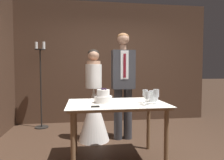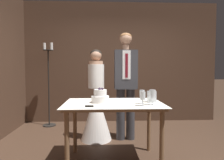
{
  "view_description": "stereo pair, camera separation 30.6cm",
  "coord_description": "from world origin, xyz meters",
  "px_view_note": "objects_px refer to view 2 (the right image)",
  "views": [
    {
      "loc": [
        -0.69,
        -2.64,
        1.26
      ],
      "look_at": [
        -0.25,
        0.39,
        1.08
      ],
      "focal_mm": 32.0,
      "sensor_mm": 36.0,
      "label": 1
    },
    {
      "loc": [
        -0.39,
        -2.66,
        1.26
      ],
      "look_at": [
        -0.25,
        0.39,
        1.08
      ],
      "focal_mm": 32.0,
      "sensor_mm": 36.0,
      "label": 2
    }
  ],
  "objects_px": {
    "tiered_cake": "(100,97)",
    "wine_glass_middle": "(143,97)",
    "candle_stand": "(49,86)",
    "hurricane_candle": "(152,97)",
    "bride": "(96,107)",
    "groom": "(126,81)",
    "wine_glass_far": "(152,94)",
    "cake_knife": "(97,106)",
    "wine_glass_near": "(142,94)",
    "cake_table": "(113,110)"
  },
  "relations": [
    {
      "from": "wine_glass_near",
      "to": "candle_stand",
      "type": "xyz_separation_m",
      "value": [
        -1.69,
        1.84,
        -0.05
      ]
    },
    {
      "from": "bride",
      "to": "candle_stand",
      "type": "distance_m",
      "value": 1.43
    },
    {
      "from": "cake_knife",
      "to": "groom",
      "type": "bearing_deg",
      "value": 70.39
    },
    {
      "from": "cake_table",
      "to": "wine_glass_middle",
      "type": "xyz_separation_m",
      "value": [
        0.35,
        -0.24,
        0.21
      ]
    },
    {
      "from": "tiered_cake",
      "to": "wine_glass_near",
      "type": "xyz_separation_m",
      "value": [
        0.54,
        -0.12,
        0.05
      ]
    },
    {
      "from": "wine_glass_far",
      "to": "candle_stand",
      "type": "distance_m",
      "value": 2.65
    },
    {
      "from": "wine_glass_far",
      "to": "hurricane_candle",
      "type": "bearing_deg",
      "value": 78.61
    },
    {
      "from": "wine_glass_middle",
      "to": "tiered_cake",
      "type": "bearing_deg",
      "value": 152.95
    },
    {
      "from": "cake_knife",
      "to": "candle_stand",
      "type": "distance_m",
      "value": 2.33
    },
    {
      "from": "cake_table",
      "to": "groom",
      "type": "distance_m",
      "value": 0.95
    },
    {
      "from": "bride",
      "to": "groom",
      "type": "relative_size",
      "value": 0.85
    },
    {
      "from": "bride",
      "to": "candle_stand",
      "type": "height_order",
      "value": "candle_stand"
    },
    {
      "from": "cake_table",
      "to": "bride",
      "type": "relative_size",
      "value": 0.82
    },
    {
      "from": "cake_knife",
      "to": "wine_glass_far",
      "type": "height_order",
      "value": "wine_glass_far"
    },
    {
      "from": "bride",
      "to": "tiered_cake",
      "type": "bearing_deg",
      "value": -84.2
    },
    {
      "from": "wine_glass_far",
      "to": "cake_table",
      "type": "bearing_deg",
      "value": 159.43
    },
    {
      "from": "cake_table",
      "to": "bride",
      "type": "bearing_deg",
      "value": 107.06
    },
    {
      "from": "wine_glass_near",
      "to": "bride",
      "type": "relative_size",
      "value": 0.11
    },
    {
      "from": "cake_knife",
      "to": "groom",
      "type": "height_order",
      "value": "groom"
    },
    {
      "from": "cake_table",
      "to": "wine_glass_far",
      "type": "bearing_deg",
      "value": -20.57
    },
    {
      "from": "hurricane_candle",
      "to": "candle_stand",
      "type": "xyz_separation_m",
      "value": [
        -1.84,
        1.74,
        -0.0
      ]
    },
    {
      "from": "wine_glass_near",
      "to": "candle_stand",
      "type": "distance_m",
      "value": 2.5
    },
    {
      "from": "cake_table",
      "to": "wine_glass_near",
      "type": "height_order",
      "value": "wine_glass_near"
    },
    {
      "from": "tiered_cake",
      "to": "candle_stand",
      "type": "distance_m",
      "value": 2.07
    },
    {
      "from": "cake_knife",
      "to": "wine_glass_middle",
      "type": "height_order",
      "value": "wine_glass_middle"
    },
    {
      "from": "tiered_cake",
      "to": "groom",
      "type": "distance_m",
      "value": 0.94
    },
    {
      "from": "cake_knife",
      "to": "candle_stand",
      "type": "xyz_separation_m",
      "value": [
        -1.11,
        2.04,
        0.06
      ]
    },
    {
      "from": "wine_glass_near",
      "to": "bride",
      "type": "distance_m",
      "value": 1.18
    },
    {
      "from": "wine_glass_far",
      "to": "hurricane_candle",
      "type": "xyz_separation_m",
      "value": [
        0.04,
        0.2,
        -0.06
      ]
    },
    {
      "from": "wine_glass_middle",
      "to": "wine_glass_near",
      "type": "bearing_deg",
      "value": 81.57
    },
    {
      "from": "wine_glass_far",
      "to": "hurricane_candle",
      "type": "relative_size",
      "value": 1.26
    },
    {
      "from": "cake_knife",
      "to": "wine_glass_far",
      "type": "distance_m",
      "value": 0.72
    },
    {
      "from": "cake_knife",
      "to": "bride",
      "type": "xyz_separation_m",
      "value": [
        -0.04,
        1.13,
        -0.23
      ]
    },
    {
      "from": "cake_knife",
      "to": "groom",
      "type": "relative_size",
      "value": 0.24
    },
    {
      "from": "cake_knife",
      "to": "groom",
      "type": "xyz_separation_m",
      "value": [
        0.47,
        1.13,
        0.24
      ]
    },
    {
      "from": "cake_knife",
      "to": "tiered_cake",
      "type": "bearing_deg",
      "value": 86.14
    },
    {
      "from": "wine_glass_near",
      "to": "groom",
      "type": "xyz_separation_m",
      "value": [
        -0.11,
        0.93,
        0.12
      ]
    },
    {
      "from": "bride",
      "to": "wine_glass_middle",
      "type": "bearing_deg",
      "value": -60.79
    },
    {
      "from": "cake_table",
      "to": "hurricane_candle",
      "type": "xyz_separation_m",
      "value": [
        0.52,
        0.02,
        0.17
      ]
    },
    {
      "from": "candle_stand",
      "to": "hurricane_candle",
      "type": "bearing_deg",
      "value": -43.29
    },
    {
      "from": "bride",
      "to": "wine_glass_near",
      "type": "bearing_deg",
      "value": -56.1
    },
    {
      "from": "groom",
      "to": "hurricane_candle",
      "type": "bearing_deg",
      "value": -72.44
    },
    {
      "from": "wine_glass_far",
      "to": "hurricane_candle",
      "type": "height_order",
      "value": "wine_glass_far"
    },
    {
      "from": "wine_glass_middle",
      "to": "groom",
      "type": "bearing_deg",
      "value": 94.57
    },
    {
      "from": "tiered_cake",
      "to": "wine_glass_far",
      "type": "distance_m",
      "value": 0.69
    },
    {
      "from": "tiered_cake",
      "to": "wine_glass_middle",
      "type": "xyz_separation_m",
      "value": [
        0.52,
        -0.27,
        0.04
      ]
    },
    {
      "from": "wine_glass_middle",
      "to": "candle_stand",
      "type": "xyz_separation_m",
      "value": [
        -1.67,
        1.99,
        -0.04
      ]
    },
    {
      "from": "wine_glass_middle",
      "to": "hurricane_candle",
      "type": "bearing_deg",
      "value": 55.58
    },
    {
      "from": "wine_glass_far",
      "to": "bride",
      "type": "xyz_separation_m",
      "value": [
        -0.74,
        1.02,
        -0.36
      ]
    },
    {
      "from": "wine_glass_far",
      "to": "candle_stand",
      "type": "xyz_separation_m",
      "value": [
        -1.8,
        1.94,
        -0.06
      ]
    }
  ]
}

